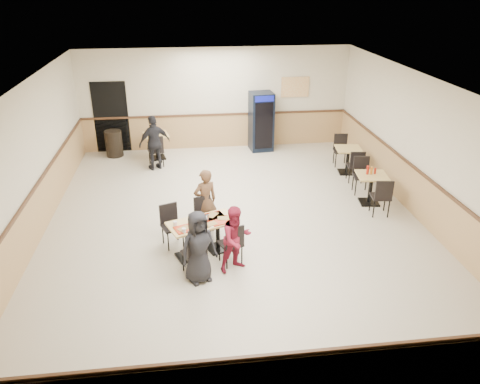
{
  "coord_description": "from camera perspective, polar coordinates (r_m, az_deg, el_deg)",
  "views": [
    {
      "loc": [
        -0.99,
        -8.8,
        4.83
      ],
      "look_at": [
        0.05,
        -0.5,
        0.96
      ],
      "focal_mm": 35.0,
      "sensor_mm": 36.0,
      "label": 1
    }
  ],
  "objects": [
    {
      "name": "ground",
      "position": [
        10.09,
        -0.61,
        -3.78
      ],
      "size": [
        10.0,
        10.0,
        0.0
      ],
      "primitive_type": "plane",
      "color": "beige",
      "rests_on": "ground"
    },
    {
      "name": "room_shell",
      "position": [
        12.43,
        6.2,
        4.68
      ],
      "size": [
        10.0,
        10.0,
        10.0
      ],
      "color": "silver",
      "rests_on": "ground"
    },
    {
      "name": "main_table",
      "position": [
        8.85,
        -4.58,
        -4.94
      ],
      "size": [
        1.4,
        1.04,
        0.68
      ],
      "rotation": [
        0.0,
        0.0,
        0.36
      ],
      "color": "black",
      "rests_on": "ground"
    },
    {
      "name": "main_chairs",
      "position": [
        8.84,
        -4.84,
        -5.12
      ],
      "size": [
        1.57,
        1.78,
        0.86
      ],
      "rotation": [
        0.0,
        0.0,
        0.36
      ],
      "color": "black",
      "rests_on": "ground"
    },
    {
      "name": "diner_woman_left",
      "position": [
        8.0,
        -5.09,
        -6.7
      ],
      "size": [
        0.76,
        0.64,
        1.32
      ],
      "primitive_type": "imported",
      "rotation": [
        0.0,
        0.0,
        0.4
      ],
      "color": "black",
      "rests_on": "ground"
    },
    {
      "name": "diner_woman_right",
      "position": [
        8.27,
        -0.47,
        -5.73
      ],
      "size": [
        0.75,
        0.69,
        1.24
      ],
      "primitive_type": "imported",
      "rotation": [
        0.0,
        0.0,
        0.46
      ],
      "color": "maroon",
      "rests_on": "ground"
    },
    {
      "name": "diner_man_opposite",
      "position": [
        9.5,
        -4.24,
        -1.11
      ],
      "size": [
        0.58,
        0.48,
        1.37
      ],
      "primitive_type": "imported",
      "rotation": [
        0.0,
        0.0,
        3.51
      ],
      "color": "brown",
      "rests_on": "ground"
    },
    {
      "name": "lone_diner",
      "position": [
        12.86,
        -10.38,
        5.92
      ],
      "size": [
        0.95,
        0.71,
        1.5
      ],
      "primitive_type": "imported",
      "rotation": [
        0.0,
        0.0,
        3.59
      ],
      "color": "black",
      "rests_on": "ground"
    },
    {
      "name": "tabletop_clutter",
      "position": [
        8.71,
        -4.33,
        -3.58
      ],
      "size": [
        1.12,
        0.85,
        0.12
      ],
      "rotation": [
        0.0,
        0.0,
        0.36
      ],
      "color": "#B4260C",
      "rests_on": "main_table"
    },
    {
      "name": "side_table_near",
      "position": [
        11.17,
        15.68,
        0.91
      ],
      "size": [
        0.75,
        0.75,
        0.71
      ],
      "rotation": [
        0.0,
        0.0,
        -0.14
      ],
      "color": "black",
      "rests_on": "ground"
    },
    {
      "name": "side_table_near_chair_south",
      "position": [
        10.7,
        16.77,
        -0.43
      ],
      "size": [
        0.47,
        0.47,
        0.9
      ],
      "primitive_type": null,
      "rotation": [
        0.0,
        0.0,
        3.01
      ],
      "color": "black",
      "rests_on": "ground"
    },
    {
      "name": "side_table_near_chair_north",
      "position": [
        11.66,
        14.65,
        1.94
      ],
      "size": [
        0.47,
        0.47,
        0.9
      ],
      "primitive_type": null,
      "rotation": [
        0.0,
        0.0,
        -0.14
      ],
      "color": "black",
      "rests_on": "ground"
    },
    {
      "name": "side_table_far",
      "position": [
        12.8,
        13.02,
        4.24
      ],
      "size": [
        0.73,
        0.73,
        0.7
      ],
      "rotation": [
        0.0,
        0.0,
        -0.13
      ],
      "color": "black",
      "rests_on": "ground"
    },
    {
      "name": "side_table_far_chair_south",
      "position": [
        12.32,
        13.85,
        3.22
      ],
      "size": [
        0.46,
        0.46,
        0.89
      ],
      "primitive_type": null,
      "rotation": [
        0.0,
        0.0,
        3.01
      ],
      "color": "black",
      "rests_on": "ground"
    },
    {
      "name": "side_table_far_chair_north",
      "position": [
        13.3,
        12.23,
        5.0
      ],
      "size": [
        0.46,
        0.46,
        0.89
      ],
      "primitive_type": null,
      "rotation": [
        0.0,
        0.0,
        -0.13
      ],
      "color": "black",
      "rests_on": "ground"
    },
    {
      "name": "condiment_caddy",
      "position": [
        11.08,
        15.63,
        2.56
      ],
      "size": [
        0.23,
        0.06,
        0.2
      ],
      "color": "#A41A0B",
      "rests_on": "side_table_near"
    },
    {
      "name": "back_table",
      "position": [
        13.73,
        -10.15,
        5.99
      ],
      "size": [
        0.8,
        0.8,
        0.73
      ],
      "rotation": [
        0.0,
        0.0,
        0.19
      ],
      "color": "black",
      "rests_on": "ground"
    },
    {
      "name": "back_table_chair_lone",
      "position": [
        13.19,
        -10.24,
        5.08
      ],
      "size": [
        0.5,
        0.5,
        0.92
      ],
      "primitive_type": null,
      "rotation": [
        0.0,
        0.0,
        3.34
      ],
      "color": "black",
      "rests_on": "ground"
    },
    {
      "name": "pepsi_cooler",
      "position": [
        14.16,
        2.6,
        8.58
      ],
      "size": [
        0.71,
        0.72,
        1.75
      ],
      "rotation": [
        0.0,
        0.0,
        0.08
      ],
      "color": "black",
      "rests_on": "ground"
    },
    {
      "name": "trash_bin",
      "position": [
        14.22,
        -15.12,
        5.73
      ],
      "size": [
        0.49,
        0.49,
        0.77
      ],
      "primitive_type": "cylinder",
      "color": "black",
      "rests_on": "ground"
    }
  ]
}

